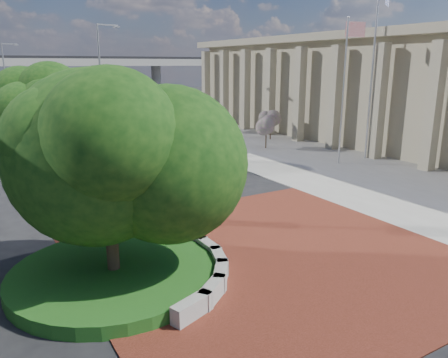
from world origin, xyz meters
TOP-DOWN VIEW (x-y plane):
  - ground at (0.00, 0.00)m, footprint 200.00×200.00m
  - plaza at (0.00, -1.00)m, footprint 12.00×12.00m
  - sidewalk at (16.00, 10.00)m, footprint 20.00×50.00m
  - planter_wall at (-2.71, -0.00)m, footprint 2.96×6.77m
  - grass_bed at (-5.00, 0.00)m, footprint 6.10×6.10m
  - civic_building at (23.60, 12.00)m, footprint 17.35×44.00m
  - overpass at (-0.22, 70.00)m, footprint 90.00×12.00m
  - tree_planter at (-5.00, 0.00)m, footprint 5.20×5.20m
  - tree_street at (-4.00, 18.00)m, footprint 4.40×4.40m
  - post_clock at (-0.18, 2.76)m, footprint 1.23×1.23m
  - parked_car at (3.79, 35.76)m, footprint 3.02×4.86m
  - flagpole_a at (12.22, 8.03)m, footprint 1.40×0.36m
  - flagpole_b at (15.00, 8.30)m, footprint 1.65×0.89m
  - street_lamp_near at (2.79, 27.68)m, footprint 2.15×0.57m
  - street_lamp_far at (-3.43, 44.71)m, footprint 1.88×0.64m
  - shrub_near at (11.28, 14.71)m, footprint 1.20×1.20m
  - shrub_mid at (13.98, 17.79)m, footprint 1.20×1.20m
  - shrub_far at (12.73, 23.77)m, footprint 1.20×1.20m

SIDE VIEW (x-z plane):
  - ground at x=0.00m, z-range 0.00..0.00m
  - plaza at x=0.00m, z-range 0.00..0.04m
  - sidewalk at x=16.00m, z-range 0.00..0.04m
  - grass_bed at x=-5.00m, z-range 0.00..0.40m
  - planter_wall at x=-2.71m, z-range 0.00..0.54m
  - parked_car at x=3.79m, z-range 0.00..1.54m
  - shrub_near at x=11.28m, z-range 0.49..2.69m
  - shrub_mid at x=13.98m, z-range 0.49..2.69m
  - shrub_far at x=12.73m, z-range 0.49..2.69m
  - post_clock at x=-0.18m, z-range 0.23..4.92m
  - tree_street at x=-4.00m, z-range 0.52..5.96m
  - tree_planter at x=-5.00m, z-range 0.56..6.89m
  - civic_building at x=23.60m, z-range 0.03..8.63m
  - flagpole_a at x=12.22m, z-range 0.11..9.17m
  - street_lamp_far at x=-3.43m, z-range 0.73..9.24m
  - street_lamp_near at x=2.79m, z-range 0.83..10.44m
  - flagpole_b at x=15.00m, z-range 0.14..11.50m
  - overpass at x=-0.22m, z-range 2.79..10.29m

